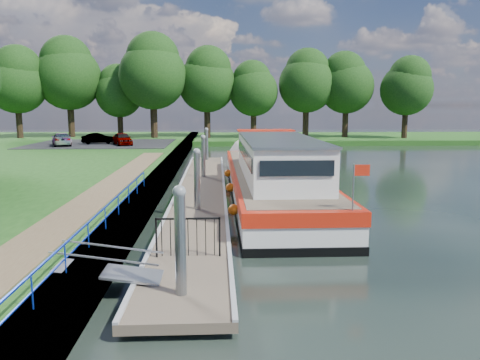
{
  "coord_description": "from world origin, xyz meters",
  "views": [
    {
      "loc": [
        0.86,
        -10.77,
        4.7
      ],
      "look_at": [
        1.86,
        9.82,
        1.4
      ],
      "focal_mm": 35.0,
      "sensor_mm": 36.0,
      "label": 1
    }
  ],
  "objects_px": {
    "car_a": "(122,139)",
    "pontoon": "(201,194)",
    "car_c": "(62,139)",
    "car_b": "(98,138)",
    "barge": "(269,174)"
  },
  "relations": [
    {
      "from": "car_c",
      "to": "car_a",
      "type": "bearing_deg",
      "value": 161.75
    },
    {
      "from": "pontoon",
      "to": "barge",
      "type": "distance_m",
      "value": 3.75
    },
    {
      "from": "car_a",
      "to": "car_c",
      "type": "relative_size",
      "value": 0.86
    },
    {
      "from": "pontoon",
      "to": "car_c",
      "type": "height_order",
      "value": "car_c"
    },
    {
      "from": "barge",
      "to": "car_c",
      "type": "distance_m",
      "value": 28.32
    },
    {
      "from": "car_a",
      "to": "pontoon",
      "type": "bearing_deg",
      "value": -92.29
    },
    {
      "from": "car_c",
      "to": "barge",
      "type": "bearing_deg",
      "value": 108.58
    },
    {
      "from": "pontoon",
      "to": "car_b",
      "type": "bearing_deg",
      "value": 114.72
    },
    {
      "from": "car_b",
      "to": "car_c",
      "type": "height_order",
      "value": "car_c"
    },
    {
      "from": "barge",
      "to": "pontoon",
      "type": "bearing_deg",
      "value": -171.16
    },
    {
      "from": "car_a",
      "to": "car_c",
      "type": "bearing_deg",
      "value": 159.56
    },
    {
      "from": "pontoon",
      "to": "car_c",
      "type": "relative_size",
      "value": 7.09
    },
    {
      "from": "pontoon",
      "to": "car_c",
      "type": "bearing_deg",
      "value": 122.36
    },
    {
      "from": "car_a",
      "to": "car_b",
      "type": "bearing_deg",
      "value": 126.97
    },
    {
      "from": "car_a",
      "to": "car_c",
      "type": "height_order",
      "value": "car_a"
    }
  ]
}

